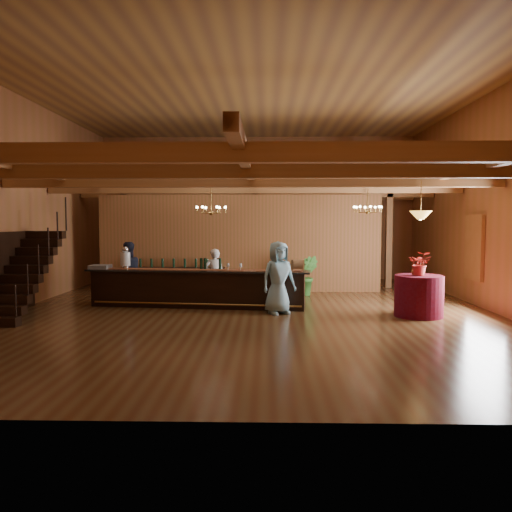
{
  "coord_description": "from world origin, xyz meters",
  "views": [
    {
      "loc": [
        0.4,
        -12.45,
        2.26
      ],
      "look_at": [
        0.09,
        0.68,
        1.34
      ],
      "focal_mm": 35.0,
      "sensor_mm": 36.0,
      "label": 1
    }
  ],
  "objects_px": {
    "beverage_dispenser": "(125,258)",
    "raffle_drum": "(298,264)",
    "pendant_lamp": "(421,215)",
    "guest": "(278,278)",
    "chandelier_left": "(211,209)",
    "tasting_bar": "(197,288)",
    "chandelier_right": "(368,209)",
    "round_table": "(419,296)",
    "staff_second": "(128,272)",
    "backbar_shelf": "(179,280)",
    "bartender": "(215,275)",
    "floor_plant": "(307,275)"
  },
  "relations": [
    {
      "from": "guest",
      "to": "chandelier_left",
      "type": "bearing_deg",
      "value": 117.59
    },
    {
      "from": "bartender",
      "to": "guest",
      "type": "xyz_separation_m",
      "value": [
        1.75,
        -1.72,
        0.14
      ]
    },
    {
      "from": "round_table",
      "to": "guest",
      "type": "height_order",
      "value": "guest"
    },
    {
      "from": "backbar_shelf",
      "to": "raffle_drum",
      "type": "bearing_deg",
      "value": -39.4
    },
    {
      "from": "pendant_lamp",
      "to": "bartender",
      "type": "distance_m",
      "value": 5.69
    },
    {
      "from": "raffle_drum",
      "to": "chandelier_right",
      "type": "height_order",
      "value": "chandelier_right"
    },
    {
      "from": "beverage_dispenser",
      "to": "chandelier_left",
      "type": "distance_m",
      "value": 2.65
    },
    {
      "from": "round_table",
      "to": "tasting_bar",
      "type": "bearing_deg",
      "value": 167.81
    },
    {
      "from": "backbar_shelf",
      "to": "staff_second",
      "type": "height_order",
      "value": "staff_second"
    },
    {
      "from": "backbar_shelf",
      "to": "pendant_lamp",
      "type": "height_order",
      "value": "pendant_lamp"
    },
    {
      "from": "tasting_bar",
      "to": "backbar_shelf",
      "type": "bearing_deg",
      "value": 116.3
    },
    {
      "from": "round_table",
      "to": "guest",
      "type": "distance_m",
      "value": 3.36
    },
    {
      "from": "beverage_dispenser",
      "to": "chandelier_right",
      "type": "relative_size",
      "value": 0.75
    },
    {
      "from": "staff_second",
      "to": "guest",
      "type": "relative_size",
      "value": 0.95
    },
    {
      "from": "backbar_shelf",
      "to": "round_table",
      "type": "height_order",
      "value": "round_table"
    },
    {
      "from": "beverage_dispenser",
      "to": "chandelier_left",
      "type": "xyz_separation_m",
      "value": [
        2.3,
        0.14,
        1.3
      ]
    },
    {
      "from": "chandelier_left",
      "to": "staff_second",
      "type": "bearing_deg",
      "value": 170.76
    },
    {
      "from": "tasting_bar",
      "to": "beverage_dispenser",
      "type": "xyz_separation_m",
      "value": [
        -1.97,
        0.27,
        0.77
      ]
    },
    {
      "from": "backbar_shelf",
      "to": "guest",
      "type": "relative_size",
      "value": 1.61
    },
    {
      "from": "beverage_dispenser",
      "to": "guest",
      "type": "bearing_deg",
      "value": -16.0
    },
    {
      "from": "chandelier_left",
      "to": "staff_second",
      "type": "relative_size",
      "value": 0.48
    },
    {
      "from": "beverage_dispenser",
      "to": "raffle_drum",
      "type": "height_order",
      "value": "beverage_dispenser"
    },
    {
      "from": "pendant_lamp",
      "to": "guest",
      "type": "bearing_deg",
      "value": 175.23
    },
    {
      "from": "beverage_dispenser",
      "to": "chandelier_left",
      "type": "bearing_deg",
      "value": 3.6
    },
    {
      "from": "tasting_bar",
      "to": "bartender",
      "type": "relative_size",
      "value": 3.98
    },
    {
      "from": "tasting_bar",
      "to": "staff_second",
      "type": "height_order",
      "value": "staff_second"
    },
    {
      "from": "beverage_dispenser",
      "to": "guest",
      "type": "height_order",
      "value": "guest"
    },
    {
      "from": "beverage_dispenser",
      "to": "bartender",
      "type": "height_order",
      "value": "beverage_dispenser"
    },
    {
      "from": "tasting_bar",
      "to": "chandelier_right",
      "type": "bearing_deg",
      "value": 22.18
    },
    {
      "from": "backbar_shelf",
      "to": "guest",
      "type": "xyz_separation_m",
      "value": [
        3.05,
        -3.49,
        0.48
      ]
    },
    {
      "from": "beverage_dispenser",
      "to": "round_table",
      "type": "bearing_deg",
      "value": -11.07
    },
    {
      "from": "guest",
      "to": "beverage_dispenser",
      "type": "bearing_deg",
      "value": 138.06
    },
    {
      "from": "round_table",
      "to": "chandelier_left",
      "type": "xyz_separation_m",
      "value": [
        -5.1,
        1.59,
        2.09
      ]
    },
    {
      "from": "guest",
      "to": "raffle_drum",
      "type": "bearing_deg",
      "value": 21.98
    },
    {
      "from": "raffle_drum",
      "to": "chandelier_right",
      "type": "bearing_deg",
      "value": 38.61
    },
    {
      "from": "beverage_dispenser",
      "to": "floor_plant",
      "type": "xyz_separation_m",
      "value": [
        5.01,
        1.86,
        -0.66
      ]
    },
    {
      "from": "staff_second",
      "to": "bartender",
      "type": "bearing_deg",
      "value": 150.93
    },
    {
      "from": "chandelier_right",
      "to": "bartender",
      "type": "xyz_separation_m",
      "value": [
        -4.33,
        -0.5,
        -1.86
      ]
    },
    {
      "from": "raffle_drum",
      "to": "bartender",
      "type": "distance_m",
      "value": 2.56
    },
    {
      "from": "chandelier_right",
      "to": "floor_plant",
      "type": "xyz_separation_m",
      "value": [
        -1.66,
        0.81,
        -2.0
      ]
    },
    {
      "from": "chandelier_right",
      "to": "raffle_drum",
      "type": "bearing_deg",
      "value": -141.39
    },
    {
      "from": "raffle_drum",
      "to": "pendant_lamp",
      "type": "xyz_separation_m",
      "value": [
        2.82,
        -0.83,
        1.24
      ]
    },
    {
      "from": "round_table",
      "to": "chandelier_left",
      "type": "relative_size",
      "value": 1.41
    },
    {
      "from": "pendant_lamp",
      "to": "staff_second",
      "type": "height_order",
      "value": "pendant_lamp"
    },
    {
      "from": "tasting_bar",
      "to": "chandelier_left",
      "type": "bearing_deg",
      "value": 57.82
    },
    {
      "from": "raffle_drum",
      "to": "backbar_shelf",
      "type": "bearing_deg",
      "value": 140.35
    },
    {
      "from": "tasting_bar",
      "to": "bartender",
      "type": "xyz_separation_m",
      "value": [
        0.37,
        0.82,
        0.25
      ]
    },
    {
      "from": "round_table",
      "to": "staff_second",
      "type": "height_order",
      "value": "staff_second"
    },
    {
      "from": "pendant_lamp",
      "to": "staff_second",
      "type": "xyz_separation_m",
      "value": [
        -7.5,
        1.98,
        -1.56
      ]
    },
    {
      "from": "tasting_bar",
      "to": "staff_second",
      "type": "bearing_deg",
      "value": 165.14
    }
  ]
}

